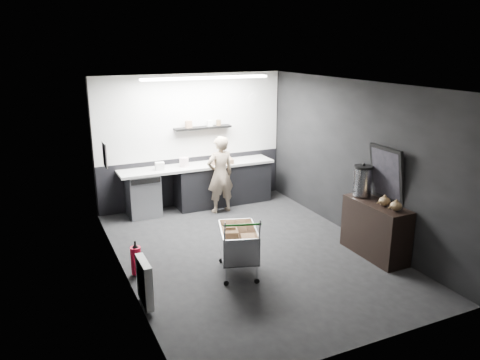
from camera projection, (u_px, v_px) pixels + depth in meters
name	position (u px, v px, depth m)	size (l,w,h in m)	color
floor	(250.00, 252.00, 7.63)	(5.50, 5.50, 0.00)	black
ceiling	(251.00, 84.00, 6.87)	(5.50, 5.50, 0.00)	white
wall_back	(192.00, 140.00, 9.65)	(5.50, 5.50, 0.00)	black
wall_front	(367.00, 237.00, 4.86)	(5.50, 5.50, 0.00)	black
wall_left	(120.00, 189.00, 6.45)	(5.50, 5.50, 0.00)	black
wall_right	(354.00, 160.00, 8.06)	(5.50, 5.50, 0.00)	black
kitchen_wall_panel	(191.00, 116.00, 9.49)	(3.95, 0.02, 1.70)	silver
dado_panel	(193.00, 180.00, 9.87)	(3.95, 0.02, 1.00)	black
floating_shelf	(203.00, 128.00, 9.54)	(1.20, 0.22, 0.04)	black
wall_clock	(253.00, 98.00, 9.96)	(0.20, 0.20, 0.03)	white
poster	(105.00, 155.00, 7.53)	(0.02, 0.30, 0.40)	silver
poster_red_band	(105.00, 151.00, 7.51)	(0.01, 0.22, 0.10)	red
radiator	(145.00, 282.00, 5.97)	(0.10, 0.50, 0.60)	white
ceiling_strip	(206.00, 78.00, 8.49)	(2.40, 0.20, 0.04)	white
prep_counter	(205.00, 185.00, 9.66)	(3.20, 0.61, 0.90)	black
person	(220.00, 175.00, 9.25)	(0.57, 0.37, 1.55)	#C3B59B
shopping_cart	(238.00, 245.00, 6.83)	(0.75, 1.02, 0.96)	silver
sideboard	(375.00, 222.00, 7.40)	(0.50, 1.18, 1.76)	black
fire_extinguisher	(136.00, 259.00, 6.82)	(0.16, 0.16, 0.51)	red
cardboard_box	(222.00, 161.00, 9.63)	(0.44, 0.33, 0.09)	#8C674A
pink_tub	(184.00, 162.00, 9.34)	(0.18, 0.18, 0.18)	beige
white_container	(160.00, 166.00, 9.10)	(0.17, 0.13, 0.15)	white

